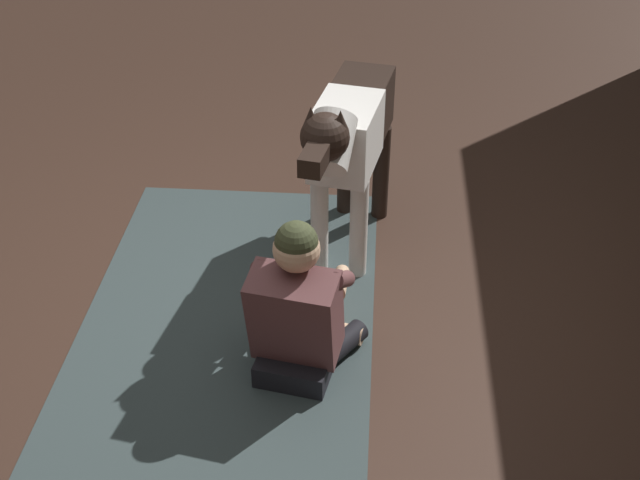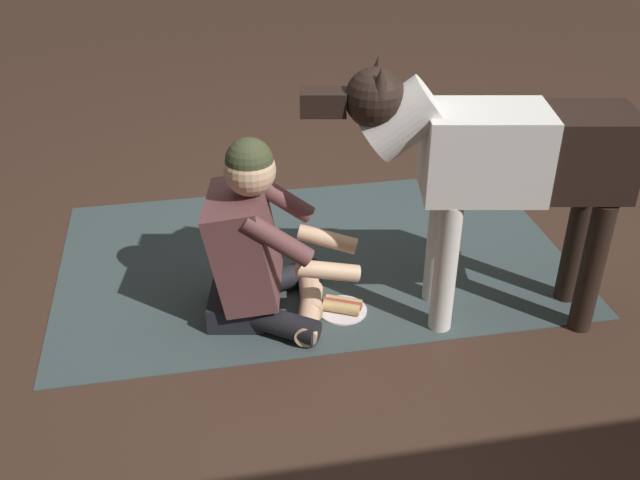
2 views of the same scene
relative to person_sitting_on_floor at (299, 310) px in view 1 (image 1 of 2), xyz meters
The scene contains 5 objects.
ground_plane 0.60m from the person_sitting_on_floor, 144.52° to the right, with size 14.18×14.18×0.00m, color #402A20.
area_rug 0.60m from the person_sitting_on_floor, 128.14° to the right, with size 2.45×1.48×0.01m, color #3A4848.
person_sitting_on_floor is the anchor object (origin of this frame).
large_dog 1.04m from the person_sitting_on_floor, 169.40° to the left, with size 1.44×0.45×1.13m.
hot_dog_on_plate 0.48m from the person_sitting_on_floor, 169.40° to the left, with size 0.22×0.22×0.06m.
Camera 1 is at (3.32, 0.61, 2.81)m, focal length 46.78 mm.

